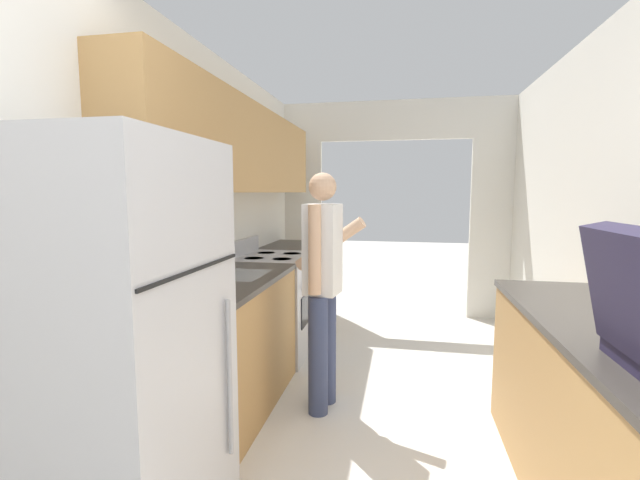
% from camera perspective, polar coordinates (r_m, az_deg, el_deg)
% --- Properties ---
extents(wall_left, '(0.38, 6.79, 2.50)m').
position_cam_1_polar(wall_left, '(3.02, -16.32, 6.45)').
color(wall_left, silver).
rests_on(wall_left, ground_plane).
extents(wall_far_with_doorway, '(3.03, 0.06, 2.50)m').
position_cam_1_polar(wall_far_with_doorway, '(5.12, 9.81, 6.27)').
color(wall_far_with_doorway, silver).
rests_on(wall_far_with_doorway, ground_plane).
extents(counter_left, '(0.62, 3.13, 0.89)m').
position_cam_1_polar(counter_left, '(3.53, -8.28, -10.21)').
color(counter_left, '#B2844C').
rests_on(counter_left, ground_plane).
extents(counter_right, '(0.62, 1.95, 0.89)m').
position_cam_1_polar(counter_right, '(2.32, 34.81, -20.40)').
color(counter_right, '#B2844C').
rests_on(counter_right, ground_plane).
extents(refrigerator, '(0.75, 0.71, 1.64)m').
position_cam_1_polar(refrigerator, '(1.84, -26.36, -14.31)').
color(refrigerator, '#B7B7BC').
rests_on(refrigerator, ground_plane).
extents(range_oven, '(0.66, 0.75, 1.03)m').
position_cam_1_polar(range_oven, '(3.90, -6.15, -8.50)').
color(range_oven, '#B7B7BC').
rests_on(range_oven, ground_plane).
extents(person, '(0.51, 0.41, 1.58)m').
position_cam_1_polar(person, '(2.83, 0.34, -6.08)').
color(person, '#384266').
rests_on(person, ground_plane).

